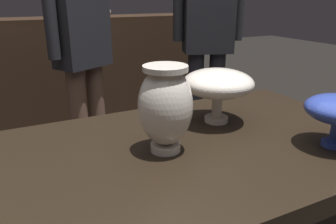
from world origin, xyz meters
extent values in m
cube|color=black|center=(0.00, 0.00, 0.78)|extent=(1.20, 0.64, 0.05)
cube|color=#382619|center=(0.00, 2.20, 0.47)|extent=(2.60, 0.40, 0.95)
cube|color=#382619|center=(0.00, 2.20, 0.97)|extent=(2.60, 0.40, 0.04)
cylinder|color=silver|center=(-0.01, 0.00, 0.81)|extent=(0.07, 0.07, 0.02)
ellipsoid|color=silver|center=(-0.01, 0.00, 0.92)|extent=(0.13, 0.13, 0.19)
cylinder|color=silver|center=(-0.01, 0.00, 1.01)|extent=(0.10, 0.10, 0.01)
cylinder|color=#2D429E|center=(0.38, -0.17, 0.81)|extent=(0.06, 0.06, 0.01)
cylinder|color=#2D429E|center=(0.38, -0.17, 0.84)|extent=(0.03, 0.03, 0.05)
cylinder|color=silver|center=(0.21, 0.11, 0.81)|extent=(0.07, 0.07, 0.02)
cylinder|color=silver|center=(0.21, 0.11, 0.85)|extent=(0.03, 0.03, 0.06)
ellipsoid|color=silver|center=(0.21, 0.11, 0.92)|extent=(0.21, 0.21, 0.08)
sphere|color=silver|center=(0.52, 2.23, 1.02)|extent=(0.07, 0.07, 0.07)
cylinder|color=silver|center=(0.52, 2.23, 1.08)|extent=(0.02, 0.02, 0.06)
torus|color=silver|center=(0.52, 2.23, 1.11)|extent=(0.04, 0.04, 0.01)
cylinder|color=#232328|center=(0.97, 1.19, 0.40)|extent=(0.11, 0.11, 0.79)
cylinder|color=#232328|center=(0.83, 1.25, 0.40)|extent=(0.11, 0.11, 0.79)
cube|color=#232328|center=(0.90, 1.22, 1.11)|extent=(0.36, 0.28, 0.63)
cylinder|color=brown|center=(0.15, 1.37, 0.38)|extent=(0.11, 0.11, 0.75)
cylinder|color=brown|center=(0.02, 1.29, 0.38)|extent=(0.11, 0.11, 0.75)
cube|color=#232328|center=(0.09, 1.33, 1.05)|extent=(0.37, 0.31, 0.60)
cylinder|color=#232328|center=(0.26, 1.43, 1.08)|extent=(0.07, 0.07, 0.51)
cylinder|color=#232328|center=(-0.09, 1.23, 1.08)|extent=(0.07, 0.07, 0.51)
camera|label=1|loc=(-0.34, -0.66, 1.16)|focal=35.19mm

